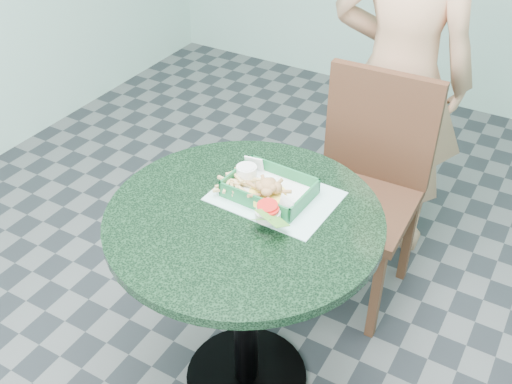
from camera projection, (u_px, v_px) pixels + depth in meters
The scene contains 10 objects.
floor at pixel (247, 377), 2.21m from camera, with size 4.00×5.00×0.02m, color #303335.
cafe_table at pixel (245, 262), 1.87m from camera, with size 0.83×0.83×0.75m.
dining_chair at pixel (366, 176), 2.33m from camera, with size 0.44×0.44×0.93m.
diner_person at pixel (401, 65), 2.38m from camera, with size 0.63×0.41×1.73m, color tan.
placemat at pixel (275, 201), 1.84m from camera, with size 0.36×0.27×0.00m, color #AADBD6.
food_basket at pixel (270, 196), 1.83m from camera, with size 0.25×0.18×0.05m.
crab_sandwich at pixel (268, 195), 1.78m from camera, with size 0.11×0.11×0.07m.
fries_pile at pixel (237, 188), 1.84m from camera, with size 0.10×0.11×0.04m, color tan, non-canonical shape.
sauce_ramekin at pixel (246, 177), 1.86m from camera, with size 0.06×0.06×0.04m.
garnish_cup at pixel (271, 219), 1.71m from camera, with size 0.11×0.11×0.04m.
Camera 1 is at (0.72, -1.17, 1.86)m, focal length 42.00 mm.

